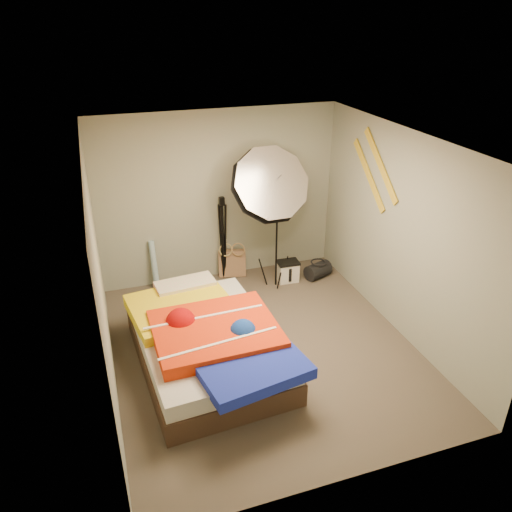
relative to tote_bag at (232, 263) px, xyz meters
name	(u,v)px	position (x,y,z in m)	size (l,w,h in m)	color
floor	(264,348)	(-0.15, -1.90, -0.21)	(4.00, 4.00, 0.00)	brown
ceiling	(266,143)	(-0.15, -1.90, 2.29)	(4.00, 4.00, 0.00)	silver
wall_back	(219,197)	(-0.15, 0.10, 1.04)	(3.50, 3.50, 0.00)	gray
wall_front	(352,367)	(-0.15, -3.90, 1.04)	(3.50, 3.50, 0.00)	gray
wall_left	(100,281)	(-1.90, -1.90, 1.04)	(4.00, 4.00, 0.00)	gray
wall_right	(402,235)	(1.60, -1.90, 1.04)	(4.00, 4.00, 0.00)	gray
tote_bag	(232,263)	(0.00, 0.00, 0.00)	(0.41, 0.12, 0.41)	#A17B5C
wrapping_roll	(154,265)	(-1.17, 0.00, 0.16)	(0.08, 0.08, 0.72)	#5795B4
camera_case	(288,272)	(0.74, -0.44, -0.06)	(0.30, 0.21, 0.30)	silver
duffel_bag	(318,270)	(1.22, -0.48, -0.09)	(0.24, 0.24, 0.39)	black
wall_stripe_upper	(381,165)	(1.58, -1.30, 1.74)	(0.02, 1.10, 0.10)	gold
wall_stripe_lower	(369,175)	(1.58, -1.05, 1.54)	(0.02, 1.10, 0.10)	gold
bed	(208,342)	(-0.85, -1.98, 0.11)	(1.68, 2.37, 0.62)	#422D21
photo_umbrella	(269,186)	(0.35, -0.62, 1.39)	(1.29, 0.96, 2.23)	black
camera_tripod	(223,233)	(-0.14, -0.03, 0.54)	(0.08, 0.08, 1.29)	black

